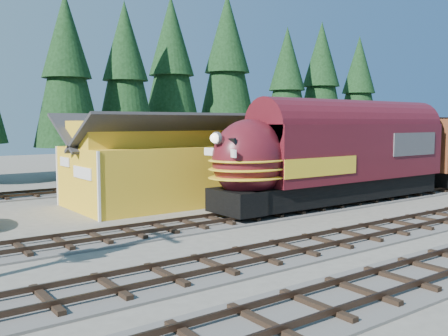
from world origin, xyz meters
TOP-DOWN VIEW (x-y plane):
  - ground at (0.00, 0.00)m, footprint 120.00×120.00m
  - track_siding at (10.00, 4.00)m, footprint 68.00×3.20m
  - depot at (-0.00, 10.50)m, footprint 12.80×7.00m
  - conifer_backdrop at (5.96, 24.48)m, footprint 79.66×24.13m
  - locomotive at (6.35, 4.00)m, footprint 16.90×3.36m

SIDE VIEW (x-z plane):
  - ground at x=0.00m, z-range 0.00..0.00m
  - track_siding at x=10.00m, z-range -0.11..0.22m
  - locomotive at x=6.35m, z-range 0.37..4.97m
  - depot at x=0.00m, z-range 0.31..5.61m
  - conifer_backdrop at x=5.96m, z-range 1.90..17.66m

